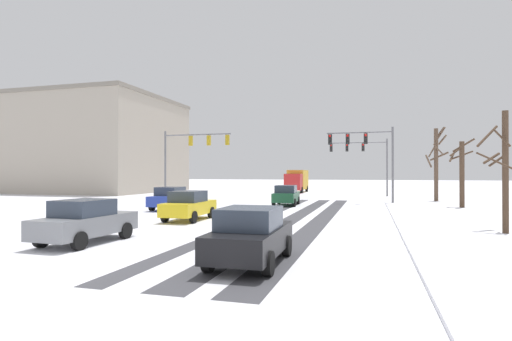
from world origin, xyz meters
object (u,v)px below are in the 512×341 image
object	(u,v)px
car_dark_green_lead	(286,195)
car_grey_fourth	(85,221)
traffic_signal_near_right	(366,148)
bare_tree_sidewalk_far	(436,161)
traffic_signal_near_left	(191,149)
bare_tree_sidewalk_near	(503,168)
car_blue_second	(171,198)
car_black_fifth	(251,235)
car_yellow_cab_third	(189,205)
traffic_signal_far_right	(363,154)
office_building_far_left_block	(75,146)
box_truck_delivery	(297,180)
bare_tree_sidewalk_mid	(461,171)

from	to	relation	value
car_dark_green_lead	car_grey_fourth	world-z (taller)	same
traffic_signal_near_right	bare_tree_sidewalk_far	size ratio (longest dim) A/B	0.94
traffic_signal_near_left	bare_tree_sidewalk_near	distance (m)	25.51
car_dark_green_lead	car_blue_second	distance (m)	9.33
car_blue_second	car_black_fifth	world-z (taller)	same
car_blue_second	car_yellow_cab_third	bearing A→B (deg)	-53.88
traffic_signal_far_right	bare_tree_sidewalk_far	xyz separation A→B (m)	(6.75, -6.79, -1.10)
traffic_signal_far_right	traffic_signal_near_right	bearing A→B (deg)	-87.88
traffic_signal_near_right	office_building_far_left_block	world-z (taller)	office_building_far_left_block
traffic_signal_near_right	traffic_signal_near_left	xyz separation A→B (m)	(-15.36, -1.99, 0.03)
car_dark_green_lead	car_blue_second	world-z (taller)	same
car_grey_fourth	box_truck_delivery	distance (m)	41.12
traffic_signal_far_right	office_building_far_left_block	bearing A→B (deg)	178.42
traffic_signal_far_right	bare_tree_sidewalk_near	world-z (taller)	traffic_signal_far_right
traffic_signal_near_right	traffic_signal_near_left	distance (m)	15.49
car_blue_second	bare_tree_sidewalk_far	xyz separation A→B (m)	(19.60, 14.81, 2.89)
car_black_fifth	traffic_signal_far_right	bearing A→B (deg)	86.12
traffic_signal_far_right	bare_tree_sidewalk_far	bearing A→B (deg)	-45.18
car_dark_green_lead	car_blue_second	bearing A→B (deg)	-139.80
box_truck_delivery	car_yellow_cab_third	bearing A→B (deg)	-90.12
traffic_signal_near_left	car_grey_fourth	size ratio (longest dim) A/B	1.58
traffic_signal_far_right	bare_tree_sidewalk_near	xyz separation A→B (m)	(6.39, -27.74, -1.99)
car_blue_second	bare_tree_sidewalk_far	world-z (taller)	bare_tree_sidewalk_far
car_grey_fourth	bare_tree_sidewalk_near	world-z (taller)	bare_tree_sidewalk_near
traffic_signal_near_right	car_blue_second	distance (m)	16.94
box_truck_delivery	bare_tree_sidewalk_mid	distance (m)	25.87
traffic_signal_far_right	car_yellow_cab_third	distance (m)	28.79
traffic_signal_near_right	bare_tree_sidewalk_far	world-z (taller)	bare_tree_sidewalk_far
bare_tree_sidewalk_far	office_building_far_left_block	xyz separation A→B (m)	(-47.05, 7.90, 2.84)
car_grey_fourth	bare_tree_sidewalk_mid	xyz separation A→B (m)	(16.85, 21.01, 1.95)
traffic_signal_near_left	office_building_far_left_block	distance (m)	29.52
bare_tree_sidewalk_far	bare_tree_sidewalk_mid	bearing A→B (deg)	-84.01
car_grey_fourth	bare_tree_sidewalk_mid	bearing A→B (deg)	51.26
traffic_signal_far_right	car_dark_green_lead	bearing A→B (deg)	-110.17
car_dark_green_lead	bare_tree_sidewalk_far	size ratio (longest dim) A/B	0.61
box_truck_delivery	traffic_signal_far_right	bearing A→B (deg)	-35.67
car_black_fifth	bare_tree_sidewalk_mid	size ratio (longest dim) A/B	0.78
traffic_signal_near_right	car_black_fifth	bearing A→B (deg)	-96.77
car_dark_green_lead	bare_tree_sidewalk_far	distance (m)	15.53
traffic_signal_far_right	traffic_signal_near_left	distance (m)	20.37
box_truck_delivery	car_black_fifth	bearing A→B (deg)	-81.62
car_grey_fourth	bare_tree_sidewalk_near	bearing A→B (deg)	24.19
car_dark_green_lead	car_grey_fourth	xyz separation A→B (m)	(-3.64, -19.23, 0.00)
car_blue_second	car_dark_green_lead	bearing A→B (deg)	40.20
car_dark_green_lead	car_black_fifth	distance (m)	21.06
car_grey_fourth	bare_tree_sidewalk_far	bearing A→B (deg)	60.10
car_blue_second	car_yellow_cab_third	size ratio (longest dim) A/B	1.00
traffic_signal_near_left	office_building_far_left_block	bearing A→B (deg)	149.46
traffic_signal_far_right	traffic_signal_near_left	bearing A→B (deg)	-137.11
car_grey_fourth	bare_tree_sidewalk_far	size ratio (longest dim) A/B	0.60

